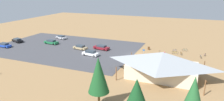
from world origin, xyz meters
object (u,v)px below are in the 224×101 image
Objects in this scene: bicycle_teal_edge_south at (185,50)px; car_maroon_end_stall at (101,47)px; car_tan_inner_stall at (80,47)px; bicycle_white_near_porch at (201,57)px; bicycle_yellow_yard_front at (175,53)px; car_black_aisle_side at (17,40)px; bicycle_black_yard_center at (160,53)px; car_blue_near_entry at (4,45)px; pine_far_east at (137,93)px; car_green_far_end at (51,42)px; bicycle_purple_yard_right at (205,55)px; bicycle_red_lone_west at (138,56)px; pine_far_west at (193,96)px; bike_pavilion at (162,63)px; trash_bin at (149,48)px; bicycle_orange_lone_east at (181,54)px; lot_sign at (144,52)px; visitor_at_bikes at (164,54)px; car_silver_front_row at (61,37)px; bicycle_green_trailside at (147,57)px; pine_mideast at (98,75)px; bicycle_blue_back_row at (175,51)px.

car_maroon_end_stall reaches higher than bicycle_teal_edge_south.
car_tan_inner_stall is at bearing 20.61° from car_maroon_end_stall.
bicycle_white_near_porch is 1.07× the size of bicycle_teal_edge_south.
car_black_aisle_side is (51.08, 6.72, 0.34)m from bicycle_yellow_yard_front.
car_blue_near_entry is (45.89, 11.54, 0.39)m from bicycle_black_yard_center.
car_green_far_end is (37.09, -29.10, -3.41)m from pine_far_east.
bicycle_purple_yard_right reaches higher than bicycle_red_lone_west.
pine_far_west is 4.63× the size of bicycle_purple_yard_right.
car_tan_inner_stall is 6.33m from car_maroon_end_stall.
bike_pavilion is 20.46m from bicycle_purple_yard_right.
bike_pavilion is at bearing 175.06° from car_blue_near_entry.
car_maroon_end_stall is at bearing 5.66° from bicycle_white_near_porch.
bicycle_white_near_porch is (-14.42, 2.65, -0.06)m from trash_bin.
bicycle_red_lone_west is (7.91, -10.70, -2.63)m from bike_pavilion.
bicycle_purple_yard_right is 0.37× the size of car_tan_inner_stall.
car_blue_near_entry reaches higher than bicycle_orange_lone_east.
bike_pavilion is at bearing 64.89° from bicycle_white_near_porch.
bicycle_red_lone_west is (1.01, 7.99, -0.07)m from trash_bin.
lot_sign is at bearing 171.83° from car_maroon_end_stall.
car_silver_front_row is at bearing -10.55° from visitor_at_bikes.
bicycle_green_trailside is 0.33× the size of car_blue_near_entry.
car_silver_front_row is (19.17, -6.88, -0.04)m from car_maroon_end_stall.
car_green_far_end is (-12.21, -2.35, 0.05)m from car_black_aisle_side.
car_green_far_end is (31.07, 5.73, 0.31)m from trash_bin.
bicycle_white_near_porch is at bearing 168.66° from bicycle_orange_lone_east.
car_maroon_end_stall reaches higher than trash_bin.
bicycle_white_near_porch is at bearing 169.60° from trash_bin.
visitor_at_bikes is (-4.03, -2.80, 0.54)m from bicycle_green_trailside.
pine_far_east is 52.88m from car_silver_front_row.
pine_mideast is 26.16m from bicycle_green_trailside.
trash_bin is 0.53× the size of bicycle_yellow_yard_front.
bicycle_blue_back_row reaches higher than bicycle_teal_edge_south.
car_blue_near_entry reaches higher than bicycle_blue_back_row.
bike_pavilion is at bearing 87.04° from bicycle_yellow_yard_front.
bike_pavilion is 9.36× the size of bicycle_white_near_porch.
bicycle_purple_yard_right is (-15.28, -6.95, -1.05)m from lot_sign.
bicycle_green_trailside is 0.31× the size of car_green_far_end.
car_silver_front_row is (33.65, -9.82, 0.33)m from bicycle_green_trailside.
car_silver_front_row is (42.42, 0.78, 0.33)m from bicycle_teal_edge_south.
bicycle_black_yard_center is at bearing -73.95° from pine_far_west.
car_black_aisle_side is at bearing 10.98° from bicycle_teal_edge_south.
visitor_at_bikes is at bearing -83.65° from bike_pavilion.
bike_pavilion is 11.03× the size of bicycle_green_trailside.
bicycle_black_yard_center is 0.37× the size of car_tan_inner_stall.
bicycle_red_lone_west is 1.16× the size of bicycle_green_trailside.
bicycle_red_lone_west is 1.01× the size of visitor_at_bikes.
car_black_aisle_side is at bearing -25.78° from pine_far_west.
bicycle_purple_yard_right reaches higher than bicycle_orange_lone_east.
car_maroon_end_stall is at bearing 8.30° from bicycle_black_yard_center.
pine_far_east is 3.66× the size of bicycle_yellow_yard_front.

